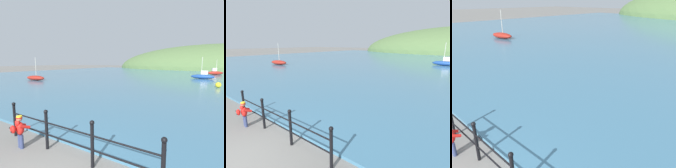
{
  "view_description": "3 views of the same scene",
  "coord_description": "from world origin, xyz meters",
  "views": [
    {
      "loc": [
        3.04,
        -1.64,
        2.61
      ],
      "look_at": [
        -2.71,
        7.4,
        1.22
      ],
      "focal_mm": 28.0,
      "sensor_mm": 36.0,
      "label": 1
    },
    {
      "loc": [
        4.85,
        -1.38,
        3.2
      ],
      "look_at": [
        -1.23,
        5.85,
        0.97
      ],
      "focal_mm": 28.0,
      "sensor_mm": 36.0,
      "label": 2
    },
    {
      "loc": [
        3.85,
        -0.41,
        4.19
      ],
      "look_at": [
        -1.95,
        5.64,
        0.92
      ],
      "focal_mm": 35.0,
      "sensor_mm": 36.0,
      "label": 3
    }
  ],
  "objects": [
    {
      "name": "boat_far_right",
      "position": [
        -18.22,
        12.57,
        0.42
      ],
      "size": [
        3.13,
        1.39,
        3.05
      ],
      "color": "maroon",
      "rests_on": "water"
    },
    {
      "name": "iron_railing",
      "position": [
        -0.39,
        1.5,
        0.64
      ],
      "size": [
        5.31,
        0.12,
        1.21
      ],
      "color": "black",
      "rests_on": "ground"
    }
  ]
}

